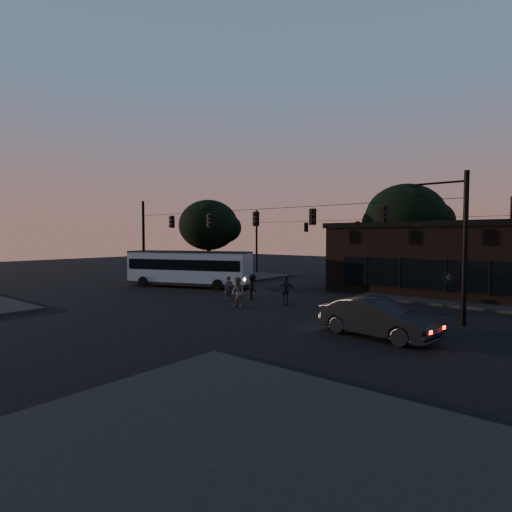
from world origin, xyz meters
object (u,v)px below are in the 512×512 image
Objects in this scene: building at (443,258)px; car at (377,318)px; pedestrian_a at (229,288)px; pedestrian_c at (286,290)px; pedestrian_d at (252,287)px; pedestrian_b at (238,292)px; bus at (189,267)px.

building is 16.84m from car.
pedestrian_c is (4.07, 0.93, 0.11)m from pedestrian_a.
pedestrian_c is at bearing -155.02° from pedestrian_d.
bus is at bearing 163.14° from pedestrian_b.
car is 9.48m from pedestrian_b.
pedestrian_d is (-10.78, 4.52, 0.04)m from car.
pedestrian_c is 1.07× the size of pedestrian_d.
building is 15.34m from pedestrian_d.
car is 12.14m from pedestrian_a.
pedestrian_b is at bearing 89.14° from car.
building is 1.38× the size of bus.
bus reaches higher than pedestrian_b.
bus reaches higher than car.
pedestrian_c is (1.71, 2.61, -0.01)m from pedestrian_b.
pedestrian_b reaches higher than car.
car is at bearing -169.31° from pedestrian_d.
bus reaches higher than pedestrian_c.
pedestrian_d is at bearing 75.17° from car.
pedestrian_d is (-9.19, -12.14, -1.84)m from building.
bus is at bearing 128.17° from pedestrian_a.
building is at bearing 9.63° from bus.
building is 14.10m from pedestrian_c.
car is at bearing -38.50° from bus.
car is at bearing 118.83° from pedestrian_c.
bus is 20.46m from car.
pedestrian_d is (-1.41, 3.08, -0.07)m from pedestrian_b.
pedestrian_b reaches higher than pedestrian_a.
pedestrian_a is 4.18m from pedestrian_c.
building is 20.63m from bus.
building is 8.83× the size of pedestrian_d.
car is 2.70× the size of pedestrian_b.
building is 9.33× the size of pedestrian_a.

